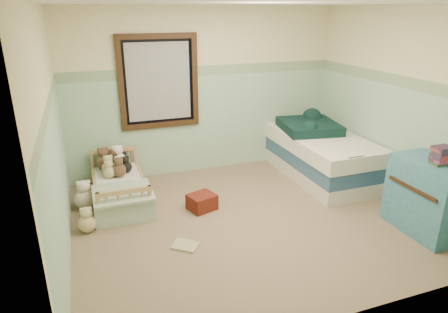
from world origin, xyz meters
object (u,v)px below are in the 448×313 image
object	(u,v)px
dresser	(429,197)
floor_book	(186,246)
plush_floor_tan	(87,223)
red_pillow	(202,202)
plush_floor_cream	(85,199)
toddler_bed_frame	(121,195)
twin_bed_frame	(319,169)

from	to	relation	value
dresser	floor_book	distance (m)	2.82
dresser	plush_floor_tan	bearing A→B (deg)	160.73
plush_floor_tan	floor_book	world-z (taller)	plush_floor_tan
red_pillow	plush_floor_cream	bearing A→B (deg)	159.01
toddler_bed_frame	dresser	world-z (taller)	dresser
toddler_bed_frame	dresser	bearing A→B (deg)	-31.24
plush_floor_cream	plush_floor_tan	bearing A→B (deg)	-89.55
toddler_bed_frame	floor_book	size ratio (longest dim) A/B	4.84
floor_book	plush_floor_cream	bearing A→B (deg)	164.79
toddler_bed_frame	plush_floor_tan	distance (m)	0.82
red_pillow	floor_book	bearing A→B (deg)	-118.71
plush_floor_cream	dresser	size ratio (longest dim) A/B	0.31
dresser	twin_bed_frame	bearing A→B (deg)	98.58
toddler_bed_frame	red_pillow	world-z (taller)	red_pillow
toddler_bed_frame	plush_floor_tan	size ratio (longest dim) A/B	6.21
plush_floor_cream	red_pillow	size ratio (longest dim) A/B	0.81
plush_floor_tan	red_pillow	xyz separation A→B (m)	(1.41, 0.08, -0.00)
floor_book	twin_bed_frame	bearing A→B (deg)	63.88
toddler_bed_frame	dresser	size ratio (longest dim) A/B	1.55
plush_floor_tan	red_pillow	distance (m)	1.41
toddler_bed_frame	floor_book	distance (m)	1.48
toddler_bed_frame	plush_floor_cream	world-z (taller)	plush_floor_cream
plush_floor_cream	dresser	xyz separation A→B (m)	(3.72, -1.92, 0.30)
plush_floor_tan	floor_book	size ratio (longest dim) A/B	0.78
toddler_bed_frame	red_pillow	xyz separation A→B (m)	(0.96, -0.60, 0.02)
floor_book	red_pillow	bearing A→B (deg)	99.07
twin_bed_frame	floor_book	world-z (taller)	twin_bed_frame
dresser	plush_floor_cream	bearing A→B (deg)	152.65
dresser	floor_book	size ratio (longest dim) A/B	3.14
plush_floor_tan	dresser	bearing A→B (deg)	-19.27
twin_bed_frame	plush_floor_cream	bearing A→B (deg)	178.05
twin_bed_frame	toddler_bed_frame	bearing A→B (deg)	176.67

